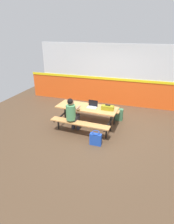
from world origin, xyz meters
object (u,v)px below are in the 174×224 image
(student_nearer, at_px, (72,113))
(tote_bag_bright, at_px, (96,139))
(toolbox_grey, at_px, (108,108))
(backpack_dark, at_px, (119,114))
(laptop_silver, at_px, (92,106))
(picnic_table_main, at_px, (87,111))

(student_nearer, bearing_deg, tote_bag_bright, -26.95)
(toolbox_grey, height_order, backpack_dark, toolbox_grey)
(student_nearer, xyz_separation_m, toolbox_grey, (1.03, 0.49, 0.10))
(laptop_silver, xyz_separation_m, tote_bag_bright, (0.41, -1.03, -0.59))
(student_nearer, distance_m, toolbox_grey, 1.15)
(picnic_table_main, bearing_deg, toolbox_grey, -3.63)
(picnic_table_main, xyz_separation_m, student_nearer, (-0.33, -0.54, 0.13))
(backpack_dark, relative_size, tote_bag_bright, 1.02)
(picnic_table_main, distance_m, student_nearer, 0.64)
(toolbox_grey, xyz_separation_m, backpack_dark, (0.25, 0.91, -0.60))
(laptop_silver, height_order, tote_bag_bright, laptop_silver)
(toolbox_grey, bearing_deg, backpack_dark, 74.58)
(picnic_table_main, relative_size, backpack_dark, 4.73)
(backpack_dark, height_order, tote_bag_bright, backpack_dark)
(toolbox_grey, distance_m, backpack_dark, 1.12)
(laptop_silver, relative_size, tote_bag_bright, 0.78)
(laptop_silver, xyz_separation_m, backpack_dark, (0.78, 0.84, -0.57))
(laptop_silver, xyz_separation_m, toolbox_grey, (0.53, -0.07, 0.02))
(backpack_dark, bearing_deg, picnic_table_main, -137.89)
(backpack_dark, xyz_separation_m, tote_bag_bright, (-0.37, -1.87, -0.02))
(student_nearer, distance_m, tote_bag_bright, 1.15)
(toolbox_grey, xyz_separation_m, tote_bag_bright, (-0.12, -0.96, -0.62))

